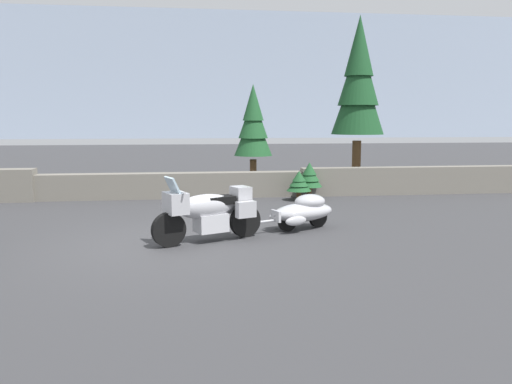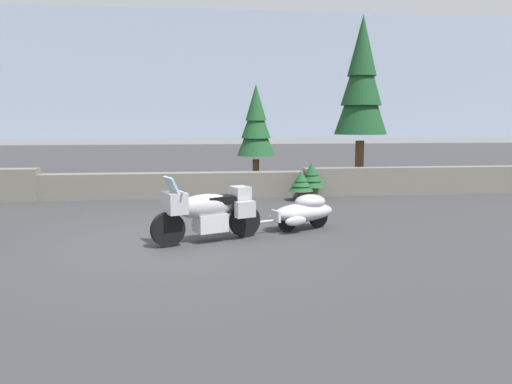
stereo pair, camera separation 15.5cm
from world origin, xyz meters
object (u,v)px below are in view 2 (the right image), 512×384
at_px(car_shaped_trailer, 304,211).
at_px(pine_tree_tall, 362,82).
at_px(touring_motorcycle, 207,211).
at_px(pine_tree_secondary, 256,124).

bearing_deg(car_shaped_trailer, pine_tree_tall, 62.21).
relative_size(touring_motorcycle, car_shaped_trailer, 1.01).
distance_m(car_shaped_trailer, pine_tree_tall, 7.50).
height_order(touring_motorcycle, pine_tree_tall, pine_tree_tall).
relative_size(touring_motorcycle, pine_tree_secondary, 0.61).
height_order(car_shaped_trailer, pine_tree_secondary, pine_tree_secondary).
height_order(touring_motorcycle, pine_tree_secondary, pine_tree_secondary).
xyz_separation_m(touring_motorcycle, car_shaped_trailer, (2.11, 0.91, -0.21)).
height_order(car_shaped_trailer, pine_tree_tall, pine_tree_tall).
xyz_separation_m(car_shaped_trailer, pine_tree_secondary, (-0.34, 6.50, 1.83)).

